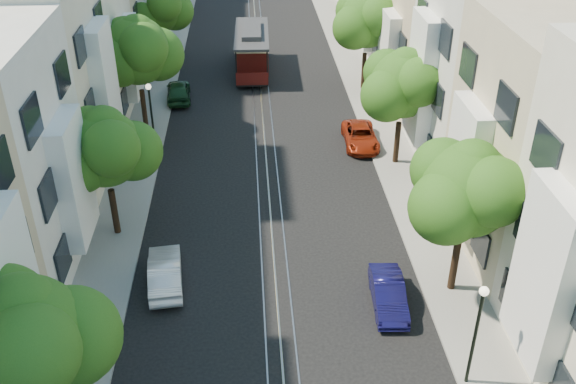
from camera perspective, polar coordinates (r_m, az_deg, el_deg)
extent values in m
plane|color=black|center=(42.79, -2.30, 7.38)|extent=(200.00, 200.00, 0.00)
cube|color=gray|center=(43.52, 7.36, 7.66)|extent=(2.50, 80.00, 0.12)
cube|color=gray|center=(43.23, -12.03, 7.05)|extent=(2.50, 80.00, 0.12)
cube|color=gray|center=(42.78, -3.05, 7.37)|extent=(0.06, 80.00, 0.02)
cube|color=gray|center=(42.79, -2.30, 7.40)|extent=(0.06, 80.00, 0.02)
cube|color=gray|center=(42.80, -1.56, 7.42)|extent=(0.06, 80.00, 0.02)
cube|color=tan|center=(42.79, -2.30, 7.39)|extent=(0.08, 80.00, 0.01)
cube|color=white|center=(21.69, 21.98, -6.95)|extent=(0.90, 3.04, 6.05)
cube|color=beige|center=(29.18, 22.89, 3.83)|extent=(7.00, 8.00, 10.00)
cube|color=white|center=(28.08, 15.58, 2.32)|extent=(0.90, 3.04, 5.50)
cube|color=silver|center=(35.54, 18.04, 11.24)|extent=(7.00, 8.00, 12.00)
cube|color=white|center=(34.67, 11.84, 9.92)|extent=(0.90, 3.04, 6.60)
cube|color=#C6B28C|center=(43.15, 14.14, 13.08)|extent=(7.00, 8.00, 9.00)
cube|color=white|center=(42.39, 9.00, 12.28)|extent=(0.90, 3.04, 4.95)
cube|color=white|center=(49.71, 7.15, 15.97)|extent=(0.90, 3.04, 5.78)
cube|color=white|center=(21.07, -23.51, -8.91)|extent=(0.90, 3.04, 5.93)
cube|color=white|center=(27.59, -18.67, 1.05)|extent=(0.90, 3.04, 5.39)
cube|color=beige|center=(34.98, -22.44, 9.89)|extent=(7.00, 8.00, 11.76)
cube|color=white|center=(34.29, -16.04, 8.94)|extent=(0.90, 3.04, 6.47)
cube|color=silver|center=(42.68, -19.13, 11.99)|extent=(7.00, 8.00, 8.82)
cube|color=white|center=(42.07, -13.88, 11.51)|extent=(0.90, 3.04, 4.85)
cube|color=beige|center=(49.94, -17.20, 15.82)|extent=(7.00, 8.00, 10.29)
cube|color=white|center=(49.44, -12.61, 15.29)|extent=(0.90, 3.04, 5.66)
cylinder|color=black|center=(26.89, 14.58, -6.17)|extent=(0.30, 0.30, 2.45)
sphere|color=#254D13|center=(25.01, 15.62, 0.18)|extent=(3.64, 3.64, 3.64)
sphere|color=#254D13|center=(25.98, 17.46, 0.07)|extent=(2.91, 2.91, 2.91)
sphere|color=#254D13|center=(24.31, 13.88, -1.35)|extent=(2.84, 2.84, 2.84)
sphere|color=#254D13|center=(24.69, 16.06, 2.10)|extent=(2.18, 2.18, 2.18)
cylinder|color=black|center=(35.91, 9.66, 4.39)|extent=(0.30, 0.30, 2.38)
sphere|color=#254D13|center=(34.55, 10.15, 9.38)|extent=(3.54, 3.54, 3.54)
sphere|color=#254D13|center=(35.42, 11.66, 9.07)|extent=(2.83, 2.83, 2.83)
sphere|color=#254D13|center=(33.82, 8.78, 8.47)|extent=(2.76, 2.76, 2.76)
sphere|color=#254D13|center=(34.35, 10.42, 10.83)|extent=(2.12, 2.12, 2.12)
cylinder|color=black|center=(45.76, 6.74, 10.67)|extent=(0.30, 0.30, 2.52)
sphere|color=#254D13|center=(44.66, 7.03, 14.96)|extent=(3.74, 3.74, 3.74)
sphere|color=#254D13|center=(45.45, 8.30, 14.63)|extent=(3.00, 3.00, 3.00)
sphere|color=#254D13|center=(43.91, 5.91, 14.34)|extent=(2.92, 2.92, 2.92)
sphere|color=#254D13|center=(44.53, 7.22, 16.10)|extent=(2.25, 2.25, 2.25)
sphere|color=#254D13|center=(19.15, -22.53, -12.12)|extent=(3.64, 3.64, 3.64)
sphere|color=#254D13|center=(19.43, -18.76, -12.08)|extent=(2.91, 2.91, 2.91)
sphere|color=#254D13|center=(18.62, -22.71, -9.88)|extent=(2.18, 2.18, 2.18)
cylinder|color=black|center=(30.45, -15.17, -1.66)|extent=(0.30, 0.30, 2.27)
sphere|color=#254D13|center=(28.90, -16.03, 3.72)|extent=(3.38, 3.38, 3.38)
sphere|color=#254D13|center=(29.30, -13.65, 3.58)|extent=(2.70, 2.70, 2.70)
sphere|color=#254D13|center=(28.66, -18.04, 2.45)|extent=(2.64, 2.64, 2.64)
sphere|color=#254D13|center=(28.58, -16.06, 5.42)|extent=(2.03, 2.03, 2.03)
cylinder|color=black|center=(39.96, -12.66, 7.10)|extent=(0.30, 0.30, 2.62)
sphere|color=#254D13|center=(38.65, -13.30, 12.12)|extent=(3.90, 3.90, 3.90)
sphere|color=#254D13|center=(39.08, -11.51, 11.91)|extent=(3.12, 3.12, 3.12)
sphere|color=#254D13|center=(38.26, -14.81, 11.25)|extent=(3.04, 3.04, 3.04)
sphere|color=#254D13|center=(38.46, -13.29, 13.44)|extent=(2.34, 2.34, 2.34)
cylinder|color=black|center=(50.18, -11.07, 12.08)|extent=(0.30, 0.30, 2.38)
sphere|color=#254D13|center=(49.22, -11.47, 15.78)|extent=(3.54, 3.54, 3.54)
sphere|color=#254D13|center=(49.67, -10.05, 15.57)|extent=(2.83, 2.83, 2.83)
sphere|color=#254D13|center=(48.76, -12.67, 15.14)|extent=(2.76, 2.76, 2.76)
cylinder|color=black|center=(22.56, 16.25, -12.37)|extent=(0.12, 0.12, 4.00)
sphere|color=#FFF2CC|center=(21.27, 17.04, -8.43)|extent=(0.32, 0.32, 0.32)
cylinder|color=black|center=(36.84, -11.97, 6.25)|extent=(0.12, 0.12, 4.00)
sphere|color=#FFF2CC|center=(36.07, -12.32, 9.13)|extent=(0.32, 0.32, 0.32)
cube|color=black|center=(49.25, -3.17, 11.17)|extent=(2.43, 7.89, 0.29)
cube|color=#480E0C|center=(48.86, -3.21, 12.46)|extent=(2.46, 4.95, 2.35)
cube|color=beige|center=(48.59, -3.25, 13.45)|extent=(2.51, 5.00, 0.59)
cube|color=#2D2D30|center=(48.47, -3.26, 13.89)|extent=(2.62, 7.90, 0.18)
cube|color=#2D2D30|center=(48.40, -3.27, 14.17)|extent=(1.47, 4.44, 0.34)
imported|color=#0D0C3C|center=(26.06, 8.92, -8.95)|extent=(1.40, 3.56, 1.15)
imported|color=maroon|center=(37.99, 6.45, 4.94)|extent=(1.94, 4.09, 1.13)
imported|color=silver|center=(27.25, -10.88, -6.99)|extent=(1.73, 3.90, 1.25)
imported|color=#16381C|center=(44.53, -9.71, 8.87)|extent=(1.87, 4.03, 1.33)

